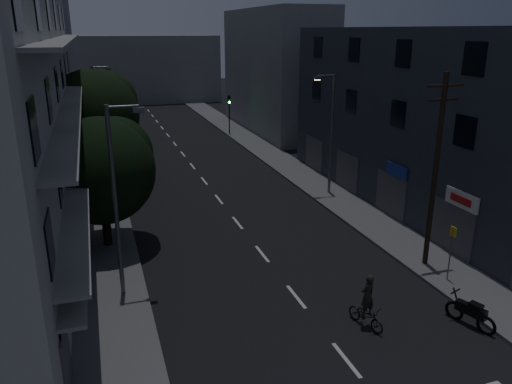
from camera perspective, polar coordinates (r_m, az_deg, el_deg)
ground at (r=38.19m, az=-6.10°, el=1.47°), size 160.00×160.00×0.00m
sidewalk_left at (r=37.43m, az=-17.38°, el=0.50°), size 3.00×90.00×0.15m
sidewalk_right at (r=40.32m, az=4.37°, el=2.52°), size 3.00×90.00×0.15m
lane_markings at (r=44.11m, az=-7.84°, el=3.67°), size 0.15×60.50×0.01m
building_left at (r=29.44m, az=-27.08°, el=8.60°), size 7.00×36.00×14.00m
building_right at (r=32.03m, az=19.83°, el=7.39°), size 6.19×28.00×11.00m
building_far_left at (r=59.09m, az=-23.24°, el=13.91°), size 6.00×20.00×16.00m
building_far_right at (r=56.50m, az=2.13°, el=13.65°), size 6.00×20.00×13.00m
building_far_end at (r=81.40m, az=-13.21°, el=13.49°), size 24.00×8.00×10.00m
tree_near at (r=26.11m, az=-17.21°, el=2.80°), size 5.42×5.42×6.68m
tree_mid at (r=38.29m, az=-18.03°, el=8.73°), size 6.57×6.57×8.09m
tree_far at (r=45.97m, az=-18.44°, el=9.05°), size 5.44×5.44×6.72m
traffic_signal_far_right at (r=53.75m, az=-3.08°, el=9.76°), size 0.28×0.37×4.10m
traffic_signal_far_left at (r=50.04m, az=-16.96°, el=8.39°), size 0.28×0.37×4.10m
street_lamp_left_near at (r=20.74m, az=-15.57°, el=-0.14°), size 1.51×0.25×8.00m
street_lamp_right at (r=33.74m, az=8.48°, el=7.21°), size 1.51×0.25×8.00m
street_lamp_left_far at (r=42.58m, az=-17.66°, el=8.80°), size 1.51×0.25×8.00m
utility_pole at (r=24.00m, az=19.84°, el=2.56°), size 1.80×0.24×9.00m
bus_stop_sign at (r=23.66m, az=21.46°, el=-5.51°), size 0.06×0.35×2.52m
motorcycle at (r=21.23m, az=23.30°, el=-12.62°), size 0.92×2.03×1.35m
cyclist at (r=19.88m, az=12.50°, el=-12.95°), size 1.08×1.84×2.20m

